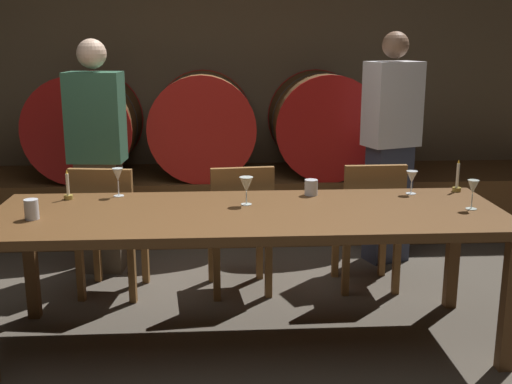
% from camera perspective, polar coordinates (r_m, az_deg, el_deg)
% --- Properties ---
extents(ground_plane, '(9.21, 9.21, 0.00)m').
position_cam_1_polar(ground_plane, '(3.48, -4.90, -15.10)').
color(ground_plane, '#4C443A').
extents(back_wall, '(7.09, 0.24, 2.64)m').
position_cam_1_polar(back_wall, '(5.93, -4.55, 10.33)').
color(back_wall, brown).
rests_on(back_wall, ground).
extents(barrel_shelf, '(6.38, 0.90, 0.53)m').
position_cam_1_polar(barrel_shelf, '(5.56, -4.43, -0.98)').
color(barrel_shelf, brown).
rests_on(barrel_shelf, ground).
extents(wine_barrel_left, '(0.86, 0.83, 0.86)m').
position_cam_1_polar(wine_barrel_left, '(5.53, -14.91, 5.79)').
color(wine_barrel_left, '#513319').
rests_on(wine_barrel_left, barrel_shelf).
extents(wine_barrel_center, '(0.86, 0.83, 0.86)m').
position_cam_1_polar(wine_barrel_center, '(5.42, -4.76, 6.06)').
color(wine_barrel_center, brown).
rests_on(wine_barrel_center, barrel_shelf).
extents(wine_barrel_right, '(0.86, 0.83, 0.86)m').
position_cam_1_polar(wine_barrel_right, '(5.49, 5.88, 6.13)').
color(wine_barrel_right, '#513319').
rests_on(wine_barrel_right, barrel_shelf).
extents(dining_table, '(2.75, 0.91, 0.76)m').
position_cam_1_polar(dining_table, '(3.45, -0.63, -2.71)').
color(dining_table, brown).
rests_on(dining_table, ground).
extents(chair_left, '(0.45, 0.45, 0.88)m').
position_cam_1_polar(chair_left, '(4.24, -13.04, -2.87)').
color(chair_left, brown).
rests_on(chair_left, ground).
extents(chair_center, '(0.44, 0.44, 0.88)m').
position_cam_1_polar(chair_center, '(4.17, -1.40, -2.78)').
color(chair_center, brown).
rests_on(chair_center, ground).
extents(chair_right, '(0.41, 0.41, 0.88)m').
position_cam_1_polar(chair_right, '(4.31, 10.07, -2.46)').
color(chair_right, brown).
rests_on(chair_right, ground).
extents(guest_left, '(0.40, 0.27, 1.66)m').
position_cam_1_polar(guest_left, '(4.65, -13.93, 3.11)').
color(guest_left, brown).
rests_on(guest_left, ground).
extents(guest_right, '(0.44, 0.36, 1.71)m').
position_cam_1_polar(guest_right, '(4.83, 11.89, 3.90)').
color(guest_right, '#33384C').
rests_on(guest_right, ground).
extents(candle_left, '(0.05, 0.05, 0.18)m').
position_cam_1_polar(candle_left, '(3.82, -16.41, 0.05)').
color(candle_left, olive).
rests_on(candle_left, dining_table).
extents(candle_right, '(0.05, 0.05, 0.20)m').
position_cam_1_polar(candle_right, '(4.03, 17.49, 0.79)').
color(candle_right, olive).
rests_on(candle_right, dining_table).
extents(wine_glass_far_left, '(0.06, 0.06, 0.17)m').
position_cam_1_polar(wine_glass_far_left, '(3.80, -12.22, 1.43)').
color(wine_glass_far_left, white).
rests_on(wine_glass_far_left, dining_table).
extents(wine_glass_center_left, '(0.08, 0.08, 0.16)m').
position_cam_1_polar(wine_glass_center_left, '(3.53, -0.87, 0.61)').
color(wine_glass_center_left, silver).
rests_on(wine_glass_center_left, dining_table).
extents(wine_glass_center_right, '(0.07, 0.07, 0.14)m').
position_cam_1_polar(wine_glass_center_right, '(3.89, 13.72, 1.25)').
color(wine_glass_center_right, white).
rests_on(wine_glass_center_right, dining_table).
extents(wine_glass_far_right, '(0.06, 0.06, 0.16)m').
position_cam_1_polar(wine_glass_far_right, '(3.63, 18.77, 0.31)').
color(wine_glass_far_right, silver).
rests_on(wine_glass_far_right, dining_table).
extents(cup_left, '(0.07, 0.07, 0.10)m').
position_cam_1_polar(cup_left, '(3.47, -19.38, -1.46)').
color(cup_left, silver).
rests_on(cup_left, dining_table).
extents(cup_right, '(0.08, 0.08, 0.09)m').
position_cam_1_polar(cup_right, '(3.78, 4.93, 0.41)').
color(cup_right, silver).
rests_on(cup_right, dining_table).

